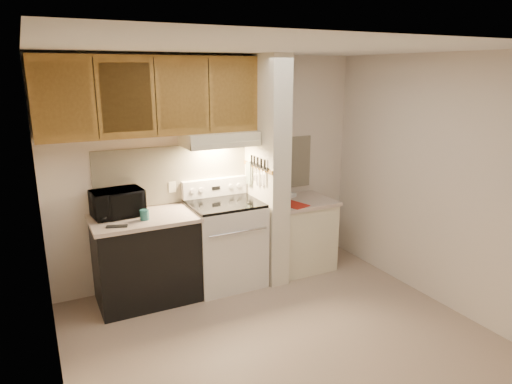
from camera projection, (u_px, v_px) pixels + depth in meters
floor at (276, 333)px, 4.18m from camera, size 3.60×3.60×0.00m
ceiling at (279, 48)px, 3.54m from camera, size 3.60×3.60×0.00m
wall_back at (212, 169)px, 5.15m from camera, size 3.60×2.50×0.02m
wall_left at (45, 236)px, 3.08m from camera, size 0.02×3.00×2.50m
wall_right at (431, 180)px, 4.64m from camera, size 0.02×3.00×2.50m
backsplash at (213, 170)px, 5.15m from camera, size 2.60×0.02×0.63m
range_body at (225, 244)px, 5.06m from camera, size 0.76×0.65×0.92m
oven_window at (237, 251)px, 4.78m from camera, size 0.50×0.01×0.30m
oven_handle at (239, 232)px, 4.69m from camera, size 0.65×0.02×0.02m
cooktop at (225, 203)px, 4.94m from camera, size 0.74×0.64×0.03m
range_backguard at (215, 187)px, 5.15m from camera, size 0.76×0.08×0.20m
range_display at (216, 188)px, 5.12m from camera, size 0.10×0.01×0.04m
range_knob_left_outer at (192, 191)px, 4.99m from camera, size 0.05×0.02×0.05m
range_knob_left_inner at (201, 190)px, 5.04m from camera, size 0.05×0.02×0.05m
range_knob_right_inner at (231, 186)px, 5.19m from camera, size 0.05×0.02×0.05m
range_knob_right_outer at (239, 185)px, 5.24m from camera, size 0.05×0.02×0.05m
dishwasher_front at (146, 260)px, 4.69m from camera, size 1.00×0.63×0.87m
left_countertop at (144, 219)px, 4.58m from camera, size 1.04×0.67×0.04m
spoon_rest at (117, 226)px, 4.27m from camera, size 0.20×0.12×0.01m
teal_jar at (145, 215)px, 4.47m from camera, size 0.10×0.10×0.10m
outlet at (172, 187)px, 4.96m from camera, size 0.08×0.01×0.12m
microwave at (117, 203)px, 4.56m from camera, size 0.52×0.38×0.27m
partition_pillar at (267, 171)px, 5.07m from camera, size 0.22×0.70×2.50m
pillar_trim at (257, 167)px, 5.01m from camera, size 0.01×0.70×0.04m
knife_strip at (259, 166)px, 4.96m from camera, size 0.02×0.42×0.04m
knife_blade_a at (264, 178)px, 4.85m from camera, size 0.01×0.03×0.16m
knife_handle_a at (265, 164)px, 4.80m from camera, size 0.02×0.02×0.10m
knife_blade_b at (261, 178)px, 4.91m from camera, size 0.01×0.04×0.18m
knife_handle_b at (261, 163)px, 4.87m from camera, size 0.02×0.02×0.10m
knife_blade_c at (258, 177)px, 4.99m from camera, size 0.01×0.04×0.20m
knife_handle_c at (258, 162)px, 4.94m from camera, size 0.02×0.02×0.10m
knife_blade_d at (255, 174)px, 5.05m from camera, size 0.01×0.04×0.16m
knife_handle_d at (254, 160)px, 5.01m from camera, size 0.02×0.02×0.10m
knife_blade_e at (251, 173)px, 5.13m from camera, size 0.01×0.04×0.18m
knife_handle_e at (252, 159)px, 5.07m from camera, size 0.02×0.02×0.10m
oven_mitt at (249, 173)px, 5.18m from camera, size 0.03×0.11×0.25m
right_cab_base at (300, 235)px, 5.49m from camera, size 0.70×0.60×0.81m
right_countertop at (301, 202)px, 5.38m from camera, size 0.74×0.64×0.04m
red_folder at (294, 205)px, 5.17m from camera, size 0.29×0.34×0.01m
white_box at (289, 195)px, 5.50m from camera, size 0.17×0.13×0.04m
range_hood at (219, 138)px, 4.87m from camera, size 0.78×0.44×0.15m
hood_lip at (227, 145)px, 4.70m from camera, size 0.78×0.04×0.06m
upper_cabinets at (151, 96)px, 4.49m from camera, size 2.18×0.33×0.77m
cab_door_a at (63, 99)px, 3.99m from camera, size 0.46×0.01×0.63m
cab_gap_a at (96, 98)px, 4.11m from camera, size 0.01×0.01×0.73m
cab_door_b at (126, 98)px, 4.23m from camera, size 0.46×0.01×0.63m
cab_gap_b at (155, 97)px, 4.35m from camera, size 0.01×0.01×0.73m
cab_door_c at (183, 96)px, 4.47m from camera, size 0.46×0.01×0.63m
cab_gap_c at (209, 95)px, 4.58m from camera, size 0.01×0.01×0.73m
cab_door_d at (234, 95)px, 4.70m from camera, size 0.46×0.01×0.63m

